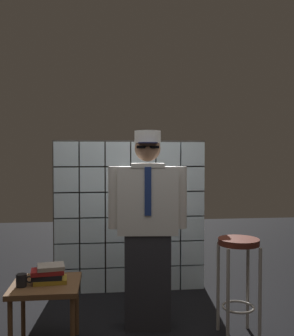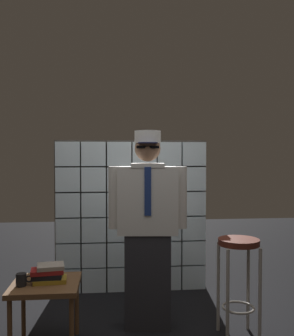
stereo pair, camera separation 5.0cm
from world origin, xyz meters
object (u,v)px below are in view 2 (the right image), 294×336
at_px(side_table, 46,291).
at_px(coffee_mug, 22,280).
at_px(standing_person, 148,226).
at_px(book_stack, 49,274).
at_px(bar_stool, 239,264).

xyz_separation_m(side_table, coffee_mug, (-0.17, -0.07, 0.12)).
bearing_deg(standing_person, coffee_mug, -155.24).
relative_size(side_table, book_stack, 1.83).
relative_size(book_stack, coffee_mug, 2.26).
bearing_deg(standing_person, book_stack, -155.38).
relative_size(bar_stool, book_stack, 2.88).
height_order(standing_person, bar_stool, standing_person).
xyz_separation_m(standing_person, side_table, (-0.83, -0.29, -0.45)).
bearing_deg(side_table, coffee_mug, -158.65).
height_order(bar_stool, side_table, bar_stool).
bearing_deg(coffee_mug, side_table, 21.35).
distance_m(standing_person, coffee_mug, 1.11).
relative_size(standing_person, bar_stool, 2.10).
bearing_deg(standing_person, side_table, -155.61).
distance_m(side_table, coffee_mug, 0.21).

